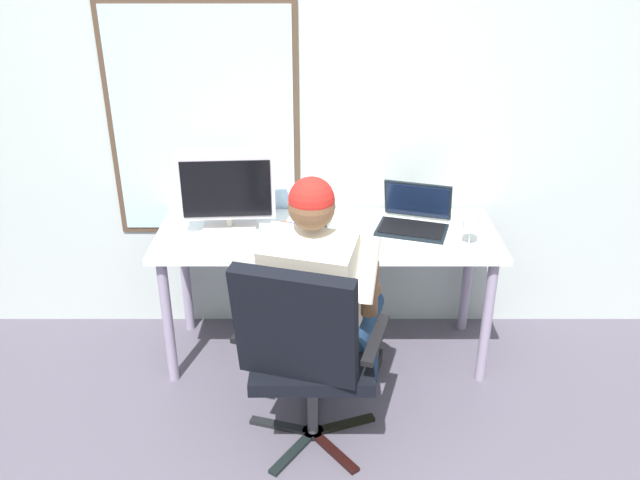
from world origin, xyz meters
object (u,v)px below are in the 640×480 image
at_px(office_chair, 307,346).
at_px(desk_speaker, 323,211).
at_px(crt_monitor, 230,186).
at_px(coffee_mug, 291,234).
at_px(laptop, 417,216).
at_px(wine_glass, 474,225).
at_px(cd_case, 346,239).
at_px(person_seated, 323,295).
at_px(desk, 330,247).

height_order(office_chair, desk_speaker, office_chair).
height_order(crt_monitor, coffee_mug, crt_monitor).
xyz_separation_m(office_chair, laptop, (0.55, 0.84, 0.23)).
height_order(wine_glass, cd_case, wine_glass).
bearing_deg(person_seated, laptop, 49.89).
xyz_separation_m(desk, crt_monitor, (-0.50, 0.05, 0.32)).
relative_size(office_chair, coffee_mug, 10.26).
relative_size(wine_glass, cd_case, 0.86).
distance_m(person_seated, wine_glass, 0.84).
relative_size(crt_monitor, desk_speaker, 2.74).
xyz_separation_m(office_chair, desk_speaker, (0.07, 0.83, 0.26)).
bearing_deg(laptop, coffee_mug, -162.69).
bearing_deg(cd_case, wine_glass, -4.58).
height_order(crt_monitor, cd_case, crt_monitor).
relative_size(crt_monitor, coffee_mug, 5.01).
bearing_deg(wine_glass, crt_monitor, 171.14).
xyz_separation_m(office_chair, cd_case, (0.18, 0.68, 0.17)).
relative_size(office_chair, desk_speaker, 5.61).
xyz_separation_m(crt_monitor, laptop, (0.96, 0.02, -0.18)).
height_order(office_chair, cd_case, office_chair).
bearing_deg(desk, person_seated, -93.87).
xyz_separation_m(person_seated, coffee_mug, (-0.16, 0.38, 0.12)).
bearing_deg(laptop, crt_monitor, -178.54).
relative_size(desk, coffee_mug, 17.90).
bearing_deg(desk, desk_speaker, 116.90).
relative_size(desk, wine_glass, 11.81).
bearing_deg(office_chair, coffee_mug, 98.26).
height_order(person_seated, wine_glass, person_seated).
relative_size(desk, desk_speaker, 9.80).
bearing_deg(desk_speaker, laptop, 1.04).
bearing_deg(laptop, person_seated, -130.11).
height_order(wine_glass, desk_speaker, desk_speaker).
bearing_deg(crt_monitor, coffee_mug, -29.60).
bearing_deg(person_seated, coffee_mug, 112.80).
relative_size(office_chair, cd_case, 5.80).
height_order(laptop, coffee_mug, laptop).
relative_size(person_seated, wine_glass, 8.60).
relative_size(office_chair, person_seated, 0.79).
bearing_deg(office_chair, wine_glass, 38.17).
xyz_separation_m(desk, person_seated, (-0.03, -0.50, 0.01)).
distance_m(person_seated, desk_speaker, 0.59).
distance_m(office_chair, person_seated, 0.28).
distance_m(desk, laptop, 0.48).
bearing_deg(desk, wine_glass, -11.10).
relative_size(crt_monitor, laptop, 1.15).
bearing_deg(crt_monitor, cd_case, -13.28).
bearing_deg(cd_case, person_seated, -105.15).
bearing_deg(crt_monitor, wine_glass, -8.86).
bearing_deg(coffee_mug, cd_case, 8.27).
distance_m(crt_monitor, coffee_mug, 0.40).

